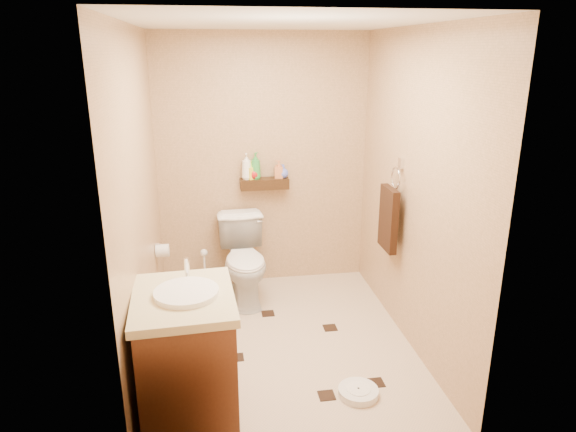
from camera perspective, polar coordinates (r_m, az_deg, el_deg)
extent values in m
plane|color=tan|center=(4.21, -0.59, -14.00)|extent=(2.50, 2.50, 0.00)
cube|color=tan|center=(4.92, -2.77, 5.88)|extent=(2.00, 0.04, 2.40)
cube|color=tan|center=(2.56, 3.45, -5.78)|extent=(2.00, 0.04, 2.40)
cube|color=tan|center=(3.71, -16.11, 1.16)|extent=(0.04, 2.50, 2.40)
cube|color=tan|center=(3.98, 13.76, 2.47)|extent=(0.04, 2.50, 2.40)
cube|color=silver|center=(3.57, -0.72, 20.72)|extent=(2.00, 2.50, 0.02)
cube|color=#3B2210|center=(4.88, -2.64, 3.62)|extent=(0.46, 0.14, 0.10)
cube|color=black|center=(4.06, -5.75, -15.36)|extent=(0.11, 0.11, 0.01)
cube|color=black|center=(4.43, 4.70, -12.27)|extent=(0.11, 0.11, 0.01)
cube|color=black|center=(3.68, 4.30, -19.26)|extent=(0.11, 0.11, 0.01)
cube|color=black|center=(4.61, -8.73, -11.14)|extent=(0.11, 0.11, 0.01)
cube|color=black|center=(3.84, 9.75, -17.79)|extent=(0.11, 0.11, 0.01)
cube|color=black|center=(4.63, -2.24, -10.77)|extent=(0.11, 0.11, 0.01)
imported|color=white|center=(4.75, -4.83, -4.96)|extent=(0.47, 0.78, 0.77)
cube|color=brown|center=(3.31, -11.09, -15.79)|extent=(0.58, 0.70, 0.82)
cube|color=beige|center=(3.09, -11.57, -9.05)|extent=(0.62, 0.74, 0.05)
cylinder|color=white|center=(3.07, -11.22, -8.51)|extent=(0.38, 0.38, 0.05)
cylinder|color=silver|center=(3.26, -11.17, -5.64)|extent=(0.03, 0.03, 0.13)
cylinder|color=white|center=(3.70, 7.82, -18.80)|extent=(0.32, 0.32, 0.05)
cylinder|color=white|center=(3.68, 7.84, -18.46)|extent=(0.16, 0.16, 0.01)
cylinder|color=#175C5C|center=(5.09, -9.14, -7.57)|extent=(0.10, 0.10, 0.11)
cylinder|color=white|center=(5.01, -9.25, -5.55)|extent=(0.02, 0.02, 0.30)
sphere|color=white|center=(4.96, -9.33, -4.05)|extent=(0.07, 0.07, 0.07)
cube|color=silver|center=(4.16, 12.45, 5.77)|extent=(0.03, 0.06, 0.08)
torus|color=silver|center=(4.17, 11.90, 4.15)|extent=(0.02, 0.19, 0.19)
cube|color=#301D0E|center=(4.25, 11.10, -0.31)|extent=(0.06, 0.30, 0.52)
cylinder|color=white|center=(4.51, -13.78, -3.75)|extent=(0.11, 0.11, 0.11)
cylinder|color=silver|center=(4.49, -14.34, -3.06)|extent=(0.04, 0.02, 0.02)
imported|color=white|center=(4.83, -4.63, 5.53)|extent=(0.11, 0.11, 0.25)
imported|color=yellow|center=(4.84, -4.14, 5.13)|extent=(0.11, 0.11, 0.18)
imported|color=red|center=(4.85, -3.80, 4.94)|extent=(0.11, 0.11, 0.14)
imported|color=green|center=(4.84, -3.63, 5.59)|extent=(0.13, 0.13, 0.25)
imported|color=#CB7443|center=(4.87, -1.01, 5.23)|extent=(0.09, 0.09, 0.17)
imported|color=#5567D6|center=(4.88, -0.54, 5.01)|extent=(0.10, 0.10, 0.13)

